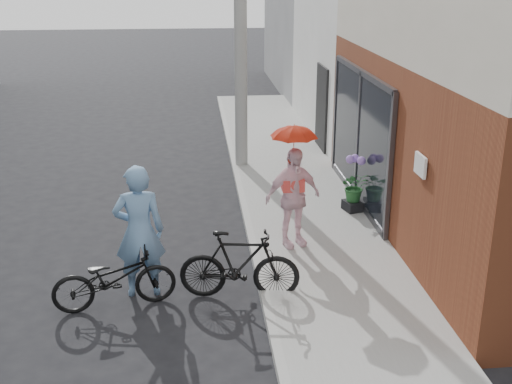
{
  "coord_description": "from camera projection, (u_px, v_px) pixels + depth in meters",
  "views": [
    {
      "loc": [
        0.03,
        -8.07,
        4.48
      ],
      "look_at": [
        0.97,
        1.32,
        1.1
      ],
      "focal_mm": 45.0,
      "sensor_mm": 36.0,
      "label": 1
    }
  ],
  "objects": [
    {
      "name": "plaster_building",
      "position": [
        461.0,
        2.0,
        16.99
      ],
      "size": [
        8.0,
        6.0,
        7.0
      ],
      "primitive_type": "cube",
      "color": "white",
      "rests_on": "ground"
    },
    {
      "name": "curb",
      "position": [
        251.0,
        236.0,
        11.0
      ],
      "size": [
        0.12,
        24.0,
        0.12
      ],
      "primitive_type": "cube",
      "color": "#9E9E99",
      "rests_on": "ground"
    },
    {
      "name": "ground",
      "position": [
        197.0,
        299.0,
        9.06
      ],
      "size": [
        80.0,
        80.0,
        0.0
      ],
      "primitive_type": "plane",
      "color": "black",
      "rests_on": "ground"
    },
    {
      "name": "utility_pole",
      "position": [
        240.0,
        12.0,
        13.61
      ],
      "size": [
        0.28,
        0.28,
        7.0
      ],
      "primitive_type": "cylinder",
      "color": "#9E9E99",
      "rests_on": "ground"
    },
    {
      "name": "potted_plant",
      "position": [
        355.0,
        186.0,
        11.83
      ],
      "size": [
        0.51,
        0.44,
        0.57
      ],
      "primitive_type": "imported",
      "color": "#225728",
      "rests_on": "planter"
    },
    {
      "name": "officer",
      "position": [
        139.0,
        231.0,
        8.9
      ],
      "size": [
        0.73,
        0.51,
        1.93
      ],
      "primitive_type": "imported",
      "rotation": [
        0.0,
        0.0,
        3.21
      ],
      "color": "#668EB7",
      "rests_on": "ground"
    },
    {
      "name": "bike_left",
      "position": [
        114.0,
        278.0,
        8.7
      ],
      "size": [
        1.75,
        0.89,
        0.88
      ],
      "primitive_type": "imported",
      "rotation": [
        0.0,
        0.0,
        1.76
      ],
      "color": "black",
      "rests_on": "ground"
    },
    {
      "name": "bike_right",
      "position": [
        239.0,
        265.0,
        8.94
      ],
      "size": [
        1.74,
        0.7,
        1.02
      ],
      "primitive_type": "imported",
      "rotation": [
        0.0,
        0.0,
        1.44
      ],
      "color": "black",
      "rests_on": "ground"
    },
    {
      "name": "planter",
      "position": [
        354.0,
        205.0,
        11.96
      ],
      "size": [
        0.43,
        0.43,
        0.18
      ],
      "primitive_type": "cube",
      "rotation": [
        0.0,
        0.0,
        0.29
      ],
      "color": "black",
      "rests_on": "sidewalk"
    },
    {
      "name": "kimono_woman",
      "position": [
        293.0,
        197.0,
        10.25
      ],
      "size": [
        1.04,
        0.7,
        1.64
      ],
      "primitive_type": "imported",
      "rotation": [
        0.0,
        0.0,
        0.34
      ],
      "color": "#F8D0DB",
      "rests_on": "sidewalk"
    },
    {
      "name": "parasol",
      "position": [
        294.0,
        128.0,
        9.87
      ],
      "size": [
        0.72,
        0.72,
        0.63
      ],
      "primitive_type": "imported",
      "color": "red",
      "rests_on": "kimono_woman"
    },
    {
      "name": "sidewalk",
      "position": [
        317.0,
        233.0,
        11.11
      ],
      "size": [
        2.2,
        24.0,
        0.12
      ],
      "primitive_type": "cube",
      "color": "gray",
      "rests_on": "ground"
    }
  ]
}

